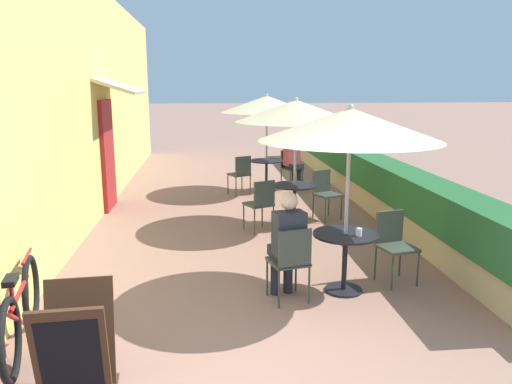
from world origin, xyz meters
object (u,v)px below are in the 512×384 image
cafe_chair_mid_left (325,190)px  cafe_chair_far_left (290,165)px  seated_patron_near_right (287,241)px  bicycle_leaning (21,311)px  patio_umbrella_near (350,125)px  cafe_chair_near_right (291,258)px  patio_table_near (345,250)px  menu_board (76,346)px  patio_table_far (266,169)px  patio_umbrella_mid (296,111)px  patio_table_mid (294,196)px  coffee_cup_near (359,232)px  patio_umbrella_far (267,104)px  cafe_chair_near_left (394,241)px  seated_patron_far_left (293,159)px  cafe_chair_far_right (241,172)px  cafe_chair_mid_right (261,201)px

cafe_chair_mid_left → cafe_chair_far_left: same height
seated_patron_near_right → bicycle_leaning: size_ratio=0.72×
patio_umbrella_near → cafe_chair_far_left: (0.38, 6.06, -1.44)m
cafe_chair_near_right → cafe_chair_mid_left: (1.21, 3.48, 0.00)m
patio_table_near → patio_umbrella_near: (0.00, 0.00, 1.45)m
cafe_chair_near_right → menu_board: (-1.93, -1.54, -0.09)m
seated_patron_near_right → patio_table_far: size_ratio=1.65×
patio_umbrella_near → cafe_chair_mid_left: bearing=80.6°
cafe_chair_far_left → patio_umbrella_mid: bearing=55.4°
patio_table_mid → patio_umbrella_mid: (-0.00, 0.00, 1.45)m
patio_table_mid → bicycle_leaning: size_ratio=0.43×
bicycle_leaning → coffee_cup_near: bearing=4.9°
patio_umbrella_far → menu_board: patio_umbrella_far is taller
coffee_cup_near → bicycle_leaning: (-3.41, -0.88, -0.38)m
patio_table_mid → patio_umbrella_far: bearing=93.0°
cafe_chair_near_left → coffee_cup_near: (-0.56, -0.35, 0.24)m
seated_patron_far_left → cafe_chair_far_right: seated_patron_far_left is taller
cafe_chair_mid_left → patio_table_mid: bearing=6.1°
cafe_chair_mid_right → cafe_chair_far_right: bearing=68.2°
patio_umbrella_far → cafe_chair_far_right: size_ratio=2.51×
patio_table_far → seated_patron_far_left: size_ratio=0.61×
seated_patron_near_right → menu_board: seated_patron_near_right is taller
patio_table_near → menu_board: bearing=-145.6°
patio_umbrella_mid → cafe_chair_far_right: bearing=107.3°
patio_umbrella_near → menu_board: size_ratio=2.50×
cafe_chair_far_right → cafe_chair_mid_right: bearing=-113.5°
patio_table_near → cafe_chair_mid_left: size_ratio=0.87×
cafe_chair_far_left → menu_board: (-2.98, -7.85, -0.09)m
seated_patron_near_right → cafe_chair_far_left: size_ratio=1.44×
seated_patron_far_left → cafe_chair_far_right: 1.45m
patio_table_mid → cafe_chair_far_left: bearing=81.7°
cafe_chair_near_right → patio_table_far: bearing=72.0°
patio_umbrella_far → cafe_chair_far_left: (0.61, 0.39, -1.44)m
cafe_chair_near_left → cafe_chair_mid_right: (-1.39, 2.25, 0.00)m
seated_patron_near_right → patio_table_far: (0.47, 5.81, -0.18)m
seated_patron_far_left → patio_umbrella_far: bearing=-2.8°
patio_umbrella_mid → seated_patron_far_left: patio_umbrella_mid is taller
cafe_chair_near_right → cafe_chair_far_left: size_ratio=1.00×
seated_patron_near_right → patio_umbrella_mid: (0.62, 3.00, 1.27)m
coffee_cup_near → cafe_chair_near_right: bearing=-170.4°
patio_table_near → cafe_chair_mid_right: size_ratio=0.87×
cafe_chair_mid_left → patio_umbrella_near: bearing=56.1°
patio_table_far → seated_patron_far_left: (0.66, 0.29, 0.18)m
seated_patron_near_right → cafe_chair_near_left: bearing=1.6°
coffee_cup_near → bicycle_leaning: 3.54m
cafe_chair_near_right → patio_table_mid: bearing=65.5°
seated_patron_near_right → bicycle_leaning: bearing=-175.4°
patio_table_far → cafe_chair_far_right: cafe_chair_far_right is taller
menu_board → patio_umbrella_far: bearing=68.2°
cafe_chair_near_left → seated_patron_far_left: 5.73m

